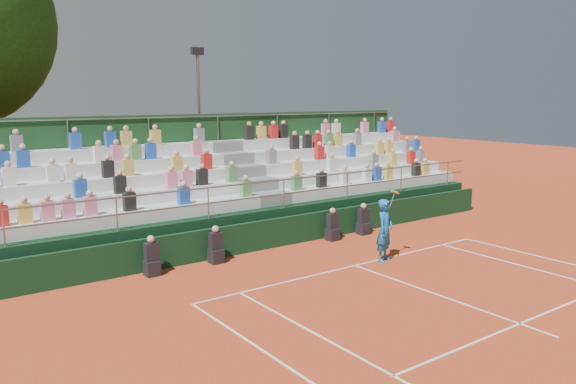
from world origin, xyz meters
TOP-DOWN VIEW (x-y plane):
  - ground at (0.00, 0.00)m, footprint 90.00×90.00m
  - courtside_wall at (0.00, 3.20)m, footprint 20.00×0.15m
  - line_officials at (-1.09, 2.75)m, footprint 8.73×0.40m
  - grandstand at (0.00, 6.44)m, footprint 20.00×5.20m
  - tennis_player at (1.09, -0.15)m, footprint 0.95×0.71m
  - floodlight_mast at (1.45, 12.96)m, footprint 0.60×0.25m

SIDE VIEW (x-z plane):
  - ground at x=0.00m, z-range 0.00..0.00m
  - line_officials at x=-1.09m, z-range -0.12..1.07m
  - courtside_wall at x=0.00m, z-range 0.00..1.00m
  - tennis_player at x=1.09m, z-range -0.12..2.10m
  - grandstand at x=0.00m, z-range -1.12..3.28m
  - floodlight_mast at x=1.45m, z-range 0.66..8.09m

